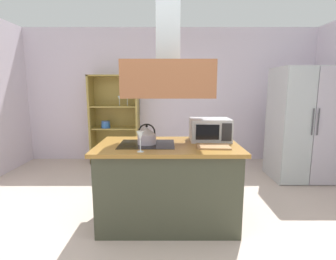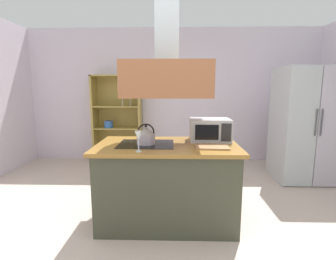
{
  "view_description": "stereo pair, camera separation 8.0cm",
  "coord_description": "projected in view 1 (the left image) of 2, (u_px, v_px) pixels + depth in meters",
  "views": [
    {
      "loc": [
        -0.04,
        -2.33,
        1.51
      ],
      "look_at": [
        -0.04,
        0.74,
        1.0
      ],
      "focal_mm": 27.03,
      "sensor_mm": 36.0,
      "label": 1
    },
    {
      "loc": [
        0.04,
        -2.33,
        1.51
      ],
      "look_at": [
        -0.04,
        0.74,
        1.0
      ],
      "focal_mm": 27.03,
      "sensor_mm": 36.0,
      "label": 2
    }
  ],
  "objects": [
    {
      "name": "microwave",
      "position": [
        210.0,
        130.0,
        2.95
      ],
      "size": [
        0.46,
        0.35,
        0.26
      ],
      "color": "#B7BABF",
      "rests_on": "kitchen_island"
    },
    {
      "name": "wine_glass_on_counter",
      "position": [
        140.0,
        136.0,
        2.42
      ],
      "size": [
        0.08,
        0.08,
        0.21
      ],
      "color": "silver",
      "rests_on": "kitchen_island"
    },
    {
      "name": "wall_back",
      "position": [
        170.0,
        96.0,
        5.28
      ],
      "size": [
        6.0,
        0.12,
        2.7
      ],
      "primitive_type": "cube",
      "color": "silver",
      "rests_on": "ground"
    },
    {
      "name": "kitchen_island",
      "position": [
        168.0,
        183.0,
        2.85
      ],
      "size": [
        1.55,
        0.88,
        0.9
      ],
      "color": "#3E4130",
      "rests_on": "ground"
    },
    {
      "name": "range_hood",
      "position": [
        168.0,
        68.0,
        2.64
      ],
      "size": [
        0.9,
        0.7,
        1.29
      ],
      "color": "#A05F3A"
    },
    {
      "name": "ground_plane",
      "position": [
        172.0,
        240.0,
        2.55
      ],
      "size": [
        7.8,
        7.8,
        0.0
      ],
      "primitive_type": "plane",
      "color": "beige"
    },
    {
      "name": "kettle",
      "position": [
        147.0,
        136.0,
        2.76
      ],
      "size": [
        0.2,
        0.2,
        0.23
      ],
      "color": "#BEB2C0",
      "rests_on": "kitchen_island"
    },
    {
      "name": "refrigerator",
      "position": [
        301.0,
        124.0,
        4.15
      ],
      "size": [
        0.9,
        0.77,
        1.84
      ],
      "color": "#B5B8BB",
      "rests_on": "ground"
    },
    {
      "name": "cutting_board",
      "position": [
        213.0,
        147.0,
        2.63
      ],
      "size": [
        0.35,
        0.26,
        0.02
      ],
      "primitive_type": "cube",
      "rotation": [
        0.0,
        0.0,
        -0.05
      ],
      "color": "#A87B4E",
      "rests_on": "kitchen_island"
    },
    {
      "name": "dish_cabinet",
      "position": [
        115.0,
        124.0,
        5.16
      ],
      "size": [
        0.97,
        0.4,
        1.76
      ],
      "color": "#A68D43",
      "rests_on": "ground"
    }
  ]
}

